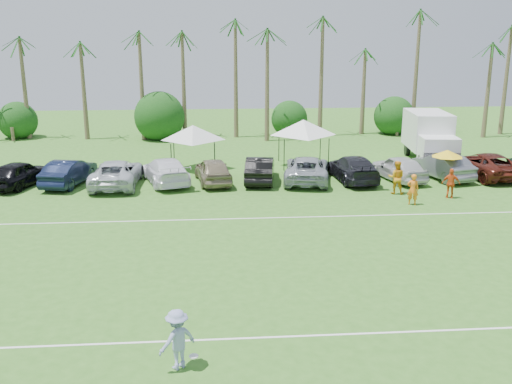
{
  "coord_description": "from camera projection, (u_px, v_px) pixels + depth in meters",
  "views": [
    {
      "loc": [
        -1.28,
        -13.76,
        9.01
      ],
      "look_at": [
        0.82,
        13.28,
        1.6
      ],
      "focal_mm": 40.0,
      "sensor_mm": 36.0,
      "label": 1
    }
  ],
  "objects": [
    {
      "name": "frisbee_player",
      "position": [
        177.0,
        339.0,
        15.83
      ],
      "size": [
        1.31,
        1.2,
        1.76
      ],
      "rotation": [
        0.0,
        0.0,
        3.77
      ],
      "color": "#8C96C7",
      "rests_on": "ground"
    },
    {
      "name": "palm_tree_8",
      "position": [
        370.0,
        54.0,
        51.25
      ],
      "size": [
        2.4,
        2.4,
        8.9
      ],
      "color": "brown",
      "rests_on": "ground"
    },
    {
      "name": "box_truck",
      "position": [
        430.0,
        136.0,
        42.07
      ],
      "size": [
        3.4,
        7.21,
        3.58
      ],
      "rotation": [
        0.0,
        0.0,
        -0.12
      ],
      "color": "white",
      "rests_on": "ground"
    },
    {
      "name": "parked_car_2",
      "position": [
        117.0,
        173.0,
        35.42
      ],
      "size": [
        2.75,
        5.88,
        1.63
      ],
      "primitive_type": "imported",
      "rotation": [
        0.0,
        0.0,
        3.13
      ],
      "color": "silver",
      "rests_on": "ground"
    },
    {
      "name": "palm_tree_2",
      "position": [
        85.0,
        34.0,
        48.93
      ],
      "size": [
        2.4,
        2.4,
        10.9
      ],
      "color": "brown",
      "rests_on": "ground"
    },
    {
      "name": "palm_tree_1",
      "position": [
        27.0,
        45.0,
        48.78
      ],
      "size": [
        2.4,
        2.4,
        9.9
      ],
      "color": "brown",
      "rests_on": "ground"
    },
    {
      "name": "palm_tree_7",
      "position": [
        315.0,
        24.0,
        50.2
      ],
      "size": [
        2.4,
        2.4,
        11.9
      ],
      "color": "brown",
      "rests_on": "ground"
    },
    {
      "name": "canopy_tent_left",
      "position": [
        193.0,
        125.0,
        39.24
      ],
      "size": [
        4.49,
        4.49,
        3.64
      ],
      "color": "black",
      "rests_on": "ground"
    },
    {
      "name": "palm_tree_10",
      "position": [
        479.0,
        34.0,
        51.54
      ],
      "size": [
        2.4,
        2.4,
        10.9
      ],
      "color": "brown",
      "rests_on": "ground"
    },
    {
      "name": "field_lines",
      "position": [
        246.0,
        264.0,
        23.4
      ],
      "size": [
        80.0,
        12.1,
        0.01
      ],
      "color": "white",
      "rests_on": "ground"
    },
    {
      "name": "palm_tree_4",
      "position": [
        180.0,
        55.0,
        49.98
      ],
      "size": [
        2.4,
        2.4,
        8.9
      ],
      "color": "brown",
      "rests_on": "ground"
    },
    {
      "name": "palm_tree_9",
      "position": [
        424.0,
        44.0,
        51.4
      ],
      "size": [
        2.4,
        2.4,
        9.9
      ],
      "color": "brown",
      "rests_on": "ground"
    },
    {
      "name": "parked_car_0",
      "position": [
        19.0,
        174.0,
        35.27
      ],
      "size": [
        3.33,
        5.14,
        1.63
      ],
      "primitive_type": "imported",
      "rotation": [
        0.0,
        0.0,
        2.82
      ],
      "color": "black",
      "rests_on": "ground"
    },
    {
      "name": "parked_car_10",
      "position": [
        486.0,
        165.0,
        37.68
      ],
      "size": [
        3.16,
        6.05,
        1.63
      ],
      "primitive_type": "imported",
      "rotation": [
        0.0,
        0.0,
        3.22
      ],
      "color": "#511B13",
      "rests_on": "ground"
    },
    {
      "name": "parked_car_4",
      "position": [
        213.0,
        171.0,
        36.08
      ],
      "size": [
        2.62,
        5.01,
        1.63
      ],
      "primitive_type": "imported",
      "rotation": [
        0.0,
        0.0,
        3.29
      ],
      "color": "gray",
      "rests_on": "ground"
    },
    {
      "name": "market_umbrella",
      "position": [
        447.0,
        153.0,
        35.65
      ],
      "size": [
        1.95,
        1.95,
        2.17
      ],
      "color": "black",
      "rests_on": "ground"
    },
    {
      "name": "bush_tree_2",
      "position": [
        290.0,
        117.0,
        53.19
      ],
      "size": [
        4.0,
        4.0,
        4.0
      ],
      "color": "brown",
      "rests_on": "ground"
    },
    {
      "name": "bush_tree_3",
      "position": [
        395.0,
        115.0,
        53.94
      ],
      "size": [
        4.0,
        4.0,
        4.0
      ],
      "color": "brown",
      "rests_on": "ground"
    },
    {
      "name": "parked_car_1",
      "position": [
        69.0,
        172.0,
        35.62
      ],
      "size": [
        2.75,
        5.2,
        1.63
      ],
      "primitive_type": "imported",
      "rotation": [
        0.0,
        0.0,
        2.92
      ],
      "color": "black",
      "rests_on": "ground"
    },
    {
      "name": "sideline_player_a",
      "position": [
        413.0,
        189.0,
        31.4
      ],
      "size": [
        0.73,
        0.59,
        1.75
      ],
      "primitive_type": "imported",
      "rotation": [
        0.0,
        0.0,
        2.84
      ],
      "color": "orange",
      "rests_on": "ground"
    },
    {
      "name": "parked_car_3",
      "position": [
        166.0,
        171.0,
        36.05
      ],
      "size": [
        3.79,
        6.03,
        1.63
      ],
      "primitive_type": "imported",
      "rotation": [
        0.0,
        0.0,
        3.43
      ],
      "color": "white",
      "rests_on": "ground"
    },
    {
      "name": "parked_car_9",
      "position": [
        442.0,
        166.0,
        37.3
      ],
      "size": [
        2.85,
        5.21,
        1.63
      ],
      "primitive_type": "imported",
      "rotation": [
        0.0,
        0.0,
        3.38
      ],
      "color": "slate",
      "rests_on": "ground"
    },
    {
      "name": "sideline_player_b",
      "position": [
        396.0,
        177.0,
        33.57
      ],
      "size": [
        1.14,
        1.01,
        1.98
      ],
      "primitive_type": "imported",
      "rotation": [
        0.0,
        0.0,
        2.84
      ],
      "color": "orange",
      "rests_on": "ground"
    },
    {
      "name": "parked_car_5",
      "position": [
        260.0,
        169.0,
        36.47
      ],
      "size": [
        2.35,
        5.12,
        1.63
      ],
      "primitive_type": "imported",
      "rotation": [
        0.0,
        0.0,
        3.01
      ],
      "color": "black",
      "rests_on": "ground"
    },
    {
      "name": "parked_car_7",
      "position": [
        353.0,
        168.0,
        36.72
      ],
      "size": [
        2.69,
        5.76,
        1.63
      ],
      "primitive_type": "imported",
      "rotation": [
        0.0,
        0.0,
        3.22
      ],
      "color": "black",
      "rests_on": "ground"
    },
    {
      "name": "parked_car_6",
      "position": [
        307.0,
        169.0,
        36.55
      ],
      "size": [
        3.73,
        6.25,
        1.63
      ],
      "primitive_type": "imported",
      "rotation": [
        0.0,
        0.0,
        2.96
      ],
      "color": "#969BA4",
      "rests_on": "ground"
    },
    {
      "name": "parked_car_8",
      "position": [
        399.0,
        168.0,
        36.82
      ],
      "size": [
        2.88,
        5.07,
        1.63
      ],
      "primitive_type": "imported",
      "rotation": [
        0.0,
        0.0,
        3.35
      ],
      "color": "silver",
      "rests_on": "ground"
    },
    {
      "name": "bush_tree_0",
      "position": [
        15.0,
        119.0,
        51.32
      ],
      "size": [
        4.0,
        4.0,
        4.0
      ],
      "color": "brown",
      "rests_on": "ground"
    },
    {
      "name": "bush_tree_1",
      "position": [
        160.0,
        118.0,
        52.29
      ],
      "size": [
        4.0,
        4.0,
        4.0
      ],
      "color": "brown",
      "rests_on": "ground"
    },
    {
      "name": "ground",
      "position": [
        264.0,
        375.0,
        15.71
      ],
      "size": [
        120.0,
        120.0,
        0.0
      ],
      "primitive_type": "plane",
      "color": "#346A20",
      "rests_on": "ground"
    },
    {
      "name": "palm_tree_3",
      "position": [
        132.0,
        24.0,
        49.0
      ],
      "size": [
        2.4,
        2.4,
        11.9
      ],
      "color": "brown",
      "rests_on": "ground"
    },
    {
      "name": "palm_tree_6",
      "position": [
        270.0,
        34.0,
        50.12
      ],
      "size": [
        2.4,
        2.4,
        10.9
      ],
      "color": "brown",
      "rests_on": "ground"
    },
    {
      "name": "palm_tree_5",
      "position": [
        225.0,
        44.0,
        50.05
      ],
      "size": [
        2.4,
        2.4,
        9.9
      ],
      "color": "brown",
      "rests_on": "ground"
    },
    {
      "name": "sideline_player_c",
      "position": [
        451.0,
        183.0,
        32.69
      ],
      "size": [
        1.1,
        0.74,
        1.74
      ],
      "primitive_type": "imported",
      "rotation": [
        0.0,
        0.0,
        2.8
      ],
      "color": "#D94D18",
      "rests_on": "ground"
    },
    {
      "name": "canopy_tent_right",
      "position": [
        304.0,
        120.0,
        40.4
      ],
      "size": [
        4.78,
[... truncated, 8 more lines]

